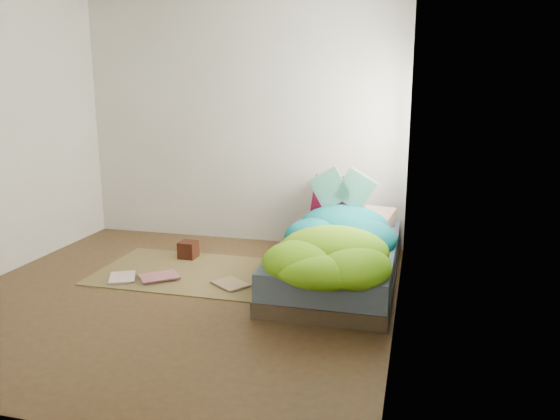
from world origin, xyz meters
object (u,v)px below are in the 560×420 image
(floor_book_b, at_px, (156,273))
(pillow_magenta, at_px, (336,199))
(wooden_box, at_px, (188,250))
(open_book, at_px, (343,179))
(floor_book_a, at_px, (109,279))
(bed, at_px, (338,261))

(floor_book_b, bearing_deg, pillow_magenta, 86.22)
(pillow_magenta, xyz_separation_m, wooden_box, (-1.37, -0.53, -0.47))
(open_book, xyz_separation_m, wooden_box, (-1.48, -0.21, -0.74))
(open_book, bearing_deg, floor_book_a, -150.08)
(bed, relative_size, wooden_box, 12.14)
(pillow_magenta, height_order, floor_book_b, pillow_magenta)
(open_book, relative_size, floor_book_b, 1.57)
(open_book, distance_m, floor_book_b, 1.91)
(floor_book_a, height_order, floor_book_b, floor_book_b)
(open_book, relative_size, floor_book_a, 1.71)
(bed, bearing_deg, wooden_box, 172.18)
(bed, height_order, pillow_magenta, pillow_magenta)
(open_book, height_order, wooden_box, open_book)
(bed, bearing_deg, open_book, 95.06)
(wooden_box, bearing_deg, pillow_magenta, 21.18)
(bed, distance_m, open_book, 0.79)
(wooden_box, bearing_deg, floor_book_b, -98.70)
(pillow_magenta, relative_size, open_book, 0.88)
(pillow_magenta, bearing_deg, open_book, -55.97)
(bed, bearing_deg, pillow_magenta, 101.27)
(open_book, bearing_deg, pillow_magenta, 111.77)
(floor_book_a, bearing_deg, open_book, 0.25)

